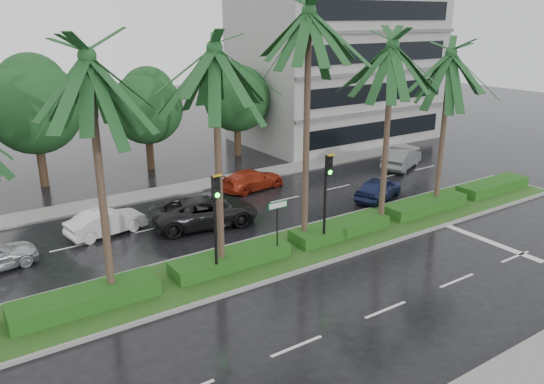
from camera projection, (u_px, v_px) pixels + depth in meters
ground at (302, 260)px, 23.11m from camera, size 120.00×120.00×0.00m
far_sidewalk at (185, 188)px, 32.54m from camera, size 40.00×2.00×0.12m
median at (289, 250)px, 23.87m from camera, size 36.00×4.00×0.15m
hedge at (289, 243)px, 23.75m from camera, size 35.20×1.40×0.60m
lane_markings at (361, 247)px, 24.37m from camera, size 34.00×13.06×0.01m
palm_row at (265, 67)px, 20.65m from camera, size 26.30×4.20×10.97m
signal_median_left at (216, 211)px, 20.28m from camera, size 0.34×0.42×4.36m
signal_median_right at (327, 187)px, 23.19m from camera, size 0.34×0.42×4.36m
street_sign at (278, 216)px, 22.29m from camera, size 0.95×0.09×2.60m
bg_trees at (133, 101)px, 34.99m from camera, size 32.96×5.62×8.11m
building at (336, 68)px, 44.39m from camera, size 16.00×10.00×12.00m
car_white at (107, 222)px, 25.64m from camera, size 1.93×4.00×1.26m
car_darkgrey at (205, 211)px, 26.72m from camera, size 3.44×5.77×1.50m
car_red at (252, 180)px, 32.34m from camera, size 2.27×4.44×1.23m
car_blue at (379, 188)px, 30.54m from camera, size 2.95×4.23×1.34m
car_grey at (402, 158)px, 36.84m from camera, size 3.23×4.64×1.45m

